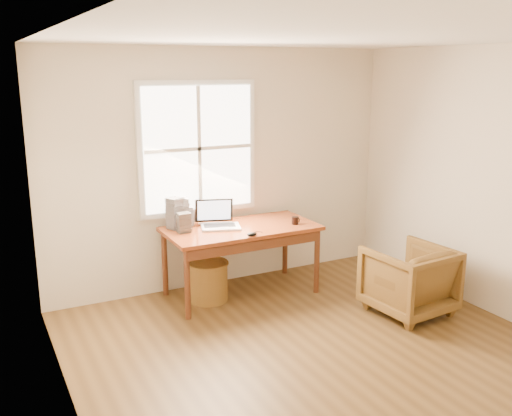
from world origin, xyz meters
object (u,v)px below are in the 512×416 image
at_px(coffee_mug, 295,220).
at_px(cd_stack_a, 181,213).
at_px(armchair, 409,280).
at_px(wicker_stool, 208,282).
at_px(laptop, 221,215).
at_px(desk, 241,229).

xyz_separation_m(coffee_mug, cd_stack_a, (-1.12, 0.46, 0.11)).
bearing_deg(armchair, coffee_mug, -60.21).
height_order(wicker_stool, laptop, laptop).
distance_m(desk, cd_stack_a, 0.66).
height_order(armchair, wicker_stool, armchair).
distance_m(laptop, cd_stack_a, 0.42).
height_order(wicker_stool, coffee_mug, coffee_mug).
relative_size(wicker_stool, laptop, 1.06).
bearing_deg(cd_stack_a, laptop, -33.67).
height_order(desk, wicker_stool, desk).
xyz_separation_m(wicker_stool, coffee_mug, (0.95, -0.17, 0.59)).
bearing_deg(desk, armchair, -43.33).
xyz_separation_m(armchair, wicker_stool, (-1.65, 1.19, -0.14)).
bearing_deg(desk, cd_stack_a, 152.52).
relative_size(armchair, wicker_stool, 1.85).
bearing_deg(armchair, cd_stack_a, -43.78).
relative_size(coffee_mug, cd_stack_a, 0.26).
xyz_separation_m(desk, laptop, (-0.21, 0.06, 0.16)).
bearing_deg(desk, coffee_mug, -16.66).
bearing_deg(laptop, armchair, -22.37).
bearing_deg(cd_stack_a, coffee_mug, -22.28).
height_order(desk, cd_stack_a, cd_stack_a).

